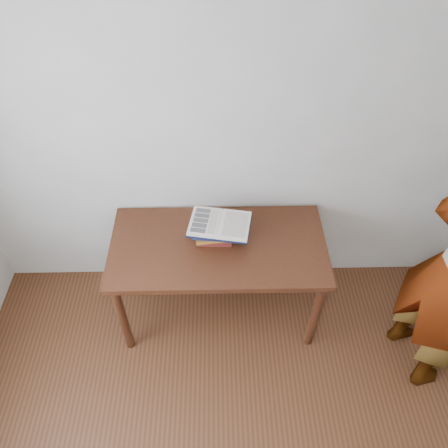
{
  "coord_description": "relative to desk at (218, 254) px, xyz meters",
  "views": [
    {
      "loc": [
        -0.08,
        -0.44,
        2.87
      ],
      "look_at": [
        -0.04,
        1.36,
        0.96
      ],
      "focal_mm": 35.0,
      "sensor_mm": 36.0,
      "label": 1
    }
  ],
  "objects": [
    {
      "name": "book_stack",
      "position": [
        -0.03,
        0.06,
        0.16
      ],
      "size": [
        0.27,
        0.19,
        0.12
      ],
      "color": "#5A161C",
      "rests_on": "desk"
    },
    {
      "name": "desk",
      "position": [
        0.0,
        0.0,
        0.0
      ],
      "size": [
        1.39,
        0.7,
        0.75
      ],
      "color": "#482012",
      "rests_on": "ground"
    },
    {
      "name": "room_shell",
      "position": [
        -0.0,
        -1.37,
        0.98
      ],
      "size": [
        3.54,
        3.54,
        2.62
      ],
      "color": "#A8A69F",
      "rests_on": "ground"
    },
    {
      "name": "open_book",
      "position": [
        0.01,
        0.05,
        0.23
      ],
      "size": [
        0.42,
        0.33,
        0.03
      ],
      "rotation": [
        0.0,
        0.0,
        -0.18
      ],
      "color": "black",
      "rests_on": "book_stack"
    }
  ]
}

